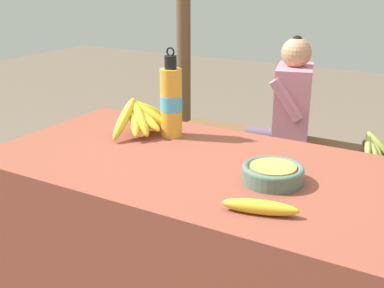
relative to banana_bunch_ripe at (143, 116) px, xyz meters
The scene contains 8 objects.
market_counter 0.60m from the banana_bunch_ripe, 24.36° to the right, with size 1.50×0.76×0.77m.
banana_bunch_ripe is the anchor object (origin of this frame).
serving_bowl 0.65m from the banana_bunch_ripe, 17.20° to the right, with size 0.19×0.19×0.05m.
water_bottle 0.14m from the banana_bunch_ripe, 14.22° to the left, with size 0.08×0.08×0.35m.
loose_banana_front 0.78m from the banana_bunch_ripe, 31.38° to the right, with size 0.21×0.09×0.04m.
wooden_bench 1.36m from the banana_bunch_ripe, 79.46° to the left, with size 1.56×0.32×0.40m.
seated_vendor 1.23m from the banana_bunch_ripe, 81.69° to the left, with size 0.46×0.43×1.04m.
banana_bunch_green 1.47m from the banana_bunch_ripe, 60.63° to the left, with size 0.18×0.31×0.15m.
Camera 1 is at (0.72, -1.32, 1.38)m, focal length 45.00 mm.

